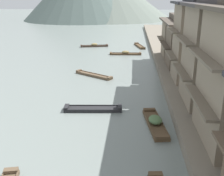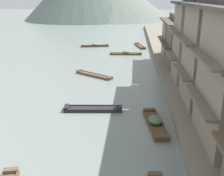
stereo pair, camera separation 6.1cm
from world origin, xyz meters
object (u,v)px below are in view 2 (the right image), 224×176
object	(u,v)px
boat_midriver_drifting	(155,123)
house_waterfront_tall	(218,52)
boat_moored_far	(140,46)
boat_upstream_distant	(93,109)
house_waterfront_end	(181,36)
boat_midriver_upstream	(95,46)
house_waterfront_narrow	(197,39)
boat_crossing_west	(94,75)
house_waterfront_far	(185,42)
boat_moored_second	(126,53)

from	to	relation	value
boat_midriver_drifting	house_waterfront_tall	xyz separation A→B (m)	(5.00, 3.28, 4.84)
boat_moored_far	boat_upstream_distant	distance (m)	31.36
house_waterfront_end	boat_midriver_upstream	bearing A→B (deg)	142.42
boat_midriver_upstream	house_waterfront_tall	size ratio (longest dim) A/B	0.61
house_waterfront_narrow	house_waterfront_end	bearing A→B (deg)	88.21
boat_upstream_distant	boat_moored_far	bearing A→B (deg)	81.62
boat_crossing_west	house_waterfront_far	distance (m)	12.21
house_waterfront_far	boat_midriver_upstream	bearing A→B (deg)	129.30
boat_midriver_drifting	boat_moored_second	bearing A→B (deg)	96.65
boat_midriver_drifting	house_waterfront_end	distance (m)	22.87
boat_moored_far	boat_midriver_drifting	size ratio (longest dim) A/B	1.11
boat_midriver_drifting	boat_upstream_distant	size ratio (longest dim) A/B	1.01
boat_moored_second	boat_upstream_distant	bearing A→B (deg)	-95.04
boat_midriver_drifting	house_waterfront_tall	bearing A→B (deg)	33.29
boat_midriver_upstream	boat_crossing_west	world-z (taller)	boat_midriver_upstream
boat_moored_second	house_waterfront_tall	distance (m)	24.63
boat_moored_far	boat_midriver_upstream	size ratio (longest dim) A/B	1.04
boat_midriver_upstream	house_waterfront_narrow	bearing A→B (deg)	-58.86
house_waterfront_far	house_waterfront_narrow	bearing A→B (deg)	-89.99
house_waterfront_far	boat_midriver_drifting	bearing A→B (deg)	-106.36
boat_moored_second	boat_moored_far	world-z (taller)	boat_moored_second
boat_midriver_drifting	house_waterfront_narrow	world-z (taller)	house_waterfront_narrow
boat_upstream_distant	house_waterfront_far	bearing A→B (deg)	53.95
boat_moored_far	boat_crossing_west	distance (m)	21.48
boat_midriver_upstream	boat_crossing_west	xyz separation A→B (m)	(2.74, -20.14, -0.10)
boat_midriver_drifting	boat_midriver_upstream	size ratio (longest dim) A/B	0.94
boat_midriver_drifting	house_waterfront_tall	world-z (taller)	house_waterfront_tall
house_waterfront_tall	house_waterfront_far	distance (m)	12.78
house_waterfront_far	house_waterfront_tall	bearing A→B (deg)	-88.63
house_waterfront_narrow	house_waterfront_far	world-z (taller)	house_waterfront_narrow
boat_moored_second	boat_crossing_west	distance (m)	13.58
boat_upstream_distant	house_waterfront_end	world-z (taller)	house_waterfront_end
house_waterfront_end	boat_midriver_drifting	bearing A→B (deg)	-102.97
house_waterfront_end	house_waterfront_narrow	bearing A→B (deg)	-91.79
boat_midriver_drifting	house_waterfront_end	world-z (taller)	house_waterfront_end
boat_moored_far	house_waterfront_far	xyz separation A→B (m)	(5.23, -17.56, 3.66)
house_waterfront_tall	house_waterfront_narrow	bearing A→B (deg)	92.61
boat_midriver_drifting	boat_upstream_distant	world-z (taller)	boat_midriver_drifting
boat_moored_second	boat_midriver_drifting	world-z (taller)	boat_midriver_drifting
boat_moored_far	boat_upstream_distant	bearing A→B (deg)	-98.38
boat_upstream_distant	house_waterfront_tall	bearing A→B (deg)	4.29
boat_midriver_drifting	house_waterfront_end	size ratio (longest dim) A/B	0.82
boat_crossing_west	house_waterfront_narrow	size ratio (longest dim) A/B	0.56
house_waterfront_tall	house_waterfront_end	bearing A→B (deg)	89.78
boat_upstream_distant	boat_midriver_upstream	bearing A→B (deg)	97.77
house_waterfront_far	boat_moored_second	bearing A→B (deg)	127.55
house_waterfront_end	boat_crossing_west	bearing A→B (deg)	-141.91
house_waterfront_far	house_waterfront_end	distance (m)	6.04
boat_midriver_upstream	house_waterfront_end	distance (m)	18.45
boat_upstream_distant	house_waterfront_tall	distance (m)	11.29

